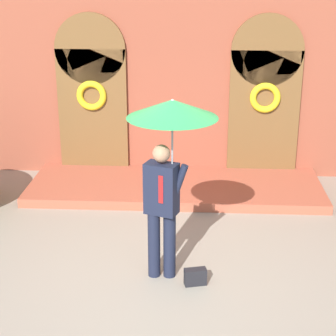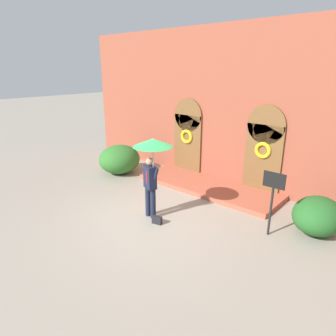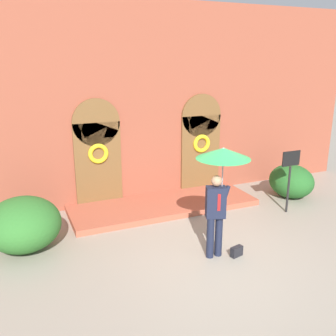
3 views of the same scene
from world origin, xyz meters
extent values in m
plane|color=gray|center=(0.00, 0.00, 0.00)|extent=(80.00, 80.00, 0.00)
cube|color=brown|center=(0.00, 4.20, 2.80)|extent=(14.00, 0.50, 5.60)
cube|color=brown|center=(-1.60, 3.91, 1.20)|extent=(1.30, 0.08, 2.40)
cylinder|color=brown|center=(-1.60, 3.91, 2.40)|extent=(1.30, 0.08, 1.30)
cube|color=brown|center=(1.60, 3.91, 1.20)|extent=(1.30, 0.08, 2.40)
cylinder|color=brown|center=(1.60, 3.91, 2.40)|extent=(1.30, 0.08, 1.30)
torus|color=yellow|center=(-1.60, 3.84, 1.55)|extent=(0.56, 0.12, 0.56)
torus|color=yellow|center=(1.60, 3.84, 1.55)|extent=(0.56, 0.12, 0.56)
cube|color=#AA523A|center=(0.00, 3.05, 0.08)|extent=(5.20, 1.80, 0.16)
cylinder|color=#191E33|center=(-0.15, 0.14, 0.45)|extent=(0.16, 0.16, 0.90)
cylinder|color=#191E33|center=(0.05, 0.14, 0.45)|extent=(0.16, 0.16, 0.90)
cube|color=#191E33|center=(-0.05, 0.14, 1.23)|extent=(0.46, 0.36, 0.66)
cube|color=#A51919|center=(-0.05, 0.01, 1.27)|extent=(0.06, 0.03, 0.36)
sphere|color=#A87A5B|center=(-0.05, 0.14, 1.69)|extent=(0.22, 0.22, 0.22)
cylinder|color=#191E33|center=(0.17, 0.14, 1.33)|extent=(0.22, 0.09, 0.46)
cylinder|color=gray|center=(0.09, 0.14, 1.65)|extent=(0.02, 0.02, 0.98)
cone|color=#1E7538|center=(0.09, 0.14, 2.25)|extent=(1.10, 1.10, 0.22)
cone|color=white|center=(0.09, 0.14, 2.27)|extent=(0.61, 0.61, 0.20)
cube|color=black|center=(0.39, -0.06, 0.11)|extent=(0.30, 0.18, 0.22)
camera|label=1|loc=(0.40, -6.29, 3.86)|focal=60.00mm
camera|label=2|loc=(5.54, -5.50, 4.15)|focal=32.00mm
camera|label=3|loc=(-3.76, -6.03, 4.06)|focal=40.00mm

